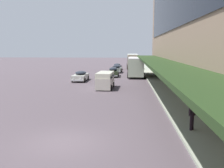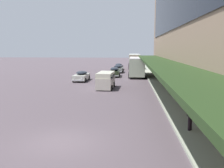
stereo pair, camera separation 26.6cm
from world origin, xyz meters
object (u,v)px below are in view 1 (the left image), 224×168
at_px(transit_bus_kerbside_rear, 133,60).
at_px(sedan_trailing_mid, 117,67).
at_px(sedan_far_back, 113,72).
at_px(sedan_oncoming_rear, 81,76).
at_px(transit_bus_kerbside_front, 135,66).
at_px(sedan_trailing_near, 117,69).
at_px(vw_van, 105,79).
at_px(pedestrian_at_kerb, 192,112).

xyz_separation_m(transit_bus_kerbside_rear, sedan_trailing_mid, (-3.52, -4.86, -1.22)).
height_order(sedan_far_back, sedan_oncoming_rear, sedan_far_back).
relative_size(sedan_far_back, sedan_trailing_mid, 0.94).
height_order(transit_bus_kerbside_front, sedan_trailing_mid, transit_bus_kerbside_front).
height_order(sedan_far_back, sedan_trailing_near, sedan_far_back).
bearing_deg(transit_bus_kerbside_front, sedan_oncoming_rear, -141.35).
bearing_deg(sedan_oncoming_rear, transit_bus_kerbside_front, 38.65).
distance_m(sedan_trailing_near, vw_van, 20.03).
distance_m(transit_bus_kerbside_front, sedan_far_back, 3.94).
distance_m(sedan_far_back, pedestrian_at_kerb, 29.07).
bearing_deg(sedan_trailing_near, pedestrian_at_kerb, -80.51).
bearing_deg(transit_bus_kerbside_front, sedan_trailing_mid, 106.21).
bearing_deg(vw_van, sedan_trailing_mid, 89.51).
bearing_deg(sedan_trailing_near, vw_van, -91.30).
distance_m(sedan_trailing_near, sedan_trailing_mid, 6.19).
distance_m(transit_bus_kerbside_rear, sedan_trailing_mid, 6.12).
bearing_deg(vw_van, transit_bus_kerbside_front, 73.69).
bearing_deg(transit_bus_kerbside_rear, pedestrian_at_kerb, -86.73).
distance_m(transit_bus_kerbside_front, sedan_trailing_near, 7.52).
xyz_separation_m(sedan_far_back, sedan_oncoming_rear, (-4.53, -6.00, -0.07)).
distance_m(vw_van, pedestrian_at_kerb, 16.83).
relative_size(sedan_oncoming_rear, pedestrian_at_kerb, 2.68).
xyz_separation_m(transit_bus_kerbside_front, sedan_far_back, (-3.74, -0.61, -1.06)).
height_order(transit_bus_kerbside_front, vw_van, transit_bus_kerbside_front).
bearing_deg(transit_bus_kerbside_front, pedestrian_at_kerb, -85.13).
xyz_separation_m(transit_bus_kerbside_rear, pedestrian_at_kerb, (2.66, -46.63, -0.77)).
bearing_deg(sedan_trailing_mid, transit_bus_kerbside_front, -73.79).
relative_size(transit_bus_kerbside_rear, sedan_trailing_mid, 2.14).
relative_size(sedan_oncoming_rear, vw_van, 1.08).
relative_size(transit_bus_kerbside_rear, vw_van, 2.31).
xyz_separation_m(transit_bus_kerbside_rear, sedan_oncoming_rear, (-8.08, -24.23, -1.23)).
height_order(transit_bus_kerbside_front, pedestrian_at_kerb, transit_bus_kerbside_front).
height_order(sedan_trailing_mid, pedestrian_at_kerb, pedestrian_at_kerb).
bearing_deg(transit_bus_kerbside_rear, sedan_trailing_mid, -125.91).
height_order(sedan_trailing_near, vw_van, vw_van).
bearing_deg(transit_bus_kerbside_front, vw_van, -106.31).
bearing_deg(vw_van, transit_bus_kerbside_rear, 83.13).
xyz_separation_m(vw_van, pedestrian_at_kerb, (6.41, -15.57, 0.08)).
xyz_separation_m(sedan_far_back, sedan_trailing_near, (0.26, 7.19, -0.03)).
relative_size(sedan_far_back, vw_van, 1.01).
relative_size(sedan_far_back, sedan_trailing_near, 1.08).
xyz_separation_m(sedan_oncoming_rear, vw_van, (4.34, -6.83, 0.37)).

